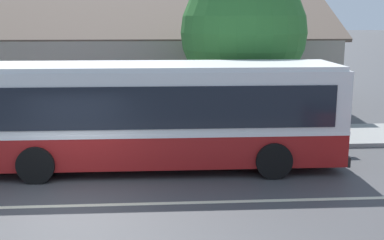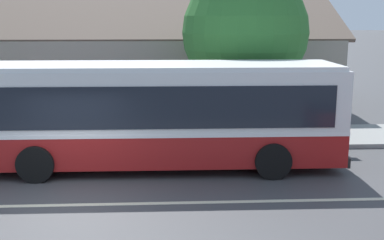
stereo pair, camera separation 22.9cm
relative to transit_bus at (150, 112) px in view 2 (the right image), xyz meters
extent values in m
plane|color=#424244|center=(-1.92, -2.90, -1.63)|extent=(300.00, 300.00, 0.00)
cube|color=gray|center=(-1.92, 3.10, -1.56)|extent=(60.00, 3.00, 0.15)
cube|color=beige|center=(-1.92, -2.90, -1.63)|extent=(60.00, 0.16, 0.01)
cube|color=gray|center=(-3.62, 10.87, 0.04)|extent=(23.44, 9.10, 3.36)
cube|color=brown|center=(-3.62, 8.60, 2.75)|extent=(24.04, 4.62, 2.21)
cube|color=brown|center=(-3.62, 13.15, 2.75)|extent=(24.04, 4.62, 2.21)
cube|color=black|center=(-0.89, 6.29, 0.21)|extent=(1.10, 0.06, 1.30)
cube|color=black|center=(4.58, 6.29, 0.21)|extent=(1.10, 0.06, 1.30)
cube|color=#4C3323|center=(-0.11, 6.29, -0.58)|extent=(1.00, 0.06, 2.10)
cube|color=maroon|center=(-0.02, 0.00, -0.91)|extent=(10.90, 2.60, 0.90)
cube|color=white|center=(-0.02, 0.00, -0.41)|extent=(10.92, 2.62, 0.10)
cube|color=silver|center=(-0.02, 0.00, 0.46)|extent=(10.90, 2.60, 1.63)
cube|color=silver|center=(-0.02, 0.00, 1.34)|extent=(10.68, 2.48, 0.12)
cube|color=black|center=(-0.01, 1.26, 0.36)|extent=(10.01, 0.13, 1.13)
cube|color=black|center=(-0.03, -1.27, 0.36)|extent=(10.01, 0.13, 1.13)
cube|color=black|center=(5.44, -0.05, 0.36)|extent=(0.06, 2.20, 1.13)
cube|color=black|center=(5.44, -0.05, 1.14)|extent=(0.06, 1.75, 0.24)
cube|color=black|center=(5.46, -0.05, -1.23)|extent=(0.10, 2.50, 0.28)
cube|color=#192D99|center=(-1.36, 1.28, -0.91)|extent=(3.05, 0.06, 0.63)
cube|color=black|center=(4.24, 1.23, -0.22)|extent=(0.90, 0.04, 2.29)
cylinder|color=black|center=(3.37, 1.22, -1.13)|extent=(1.00, 0.29, 1.00)
cylinder|color=black|center=(3.34, -1.28, -1.13)|extent=(1.00, 0.29, 1.00)
cylinder|color=black|center=(-3.00, 1.28, -1.13)|extent=(1.00, 0.29, 1.00)
cylinder|color=black|center=(-3.02, -1.22, -1.13)|extent=(1.00, 0.29, 1.00)
cylinder|color=#4C3828|center=(3.34, 3.91, -0.49)|extent=(0.34, 0.34, 2.29)
sphere|color=#2D6B2D|center=(3.34, 3.91, 2.14)|extent=(4.56, 4.56, 4.56)
sphere|color=#2D6B2D|center=(3.31, 3.90, 1.46)|extent=(2.86, 2.86, 2.86)
cylinder|color=gray|center=(6.01, 2.10, -0.28)|extent=(0.07, 0.07, 2.40)
cube|color=#1959A5|center=(6.01, 2.08, 0.67)|extent=(0.36, 0.03, 0.48)
camera|label=1|loc=(0.27, -13.64, 2.69)|focal=45.00mm
camera|label=2|loc=(0.50, -13.65, 2.69)|focal=45.00mm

